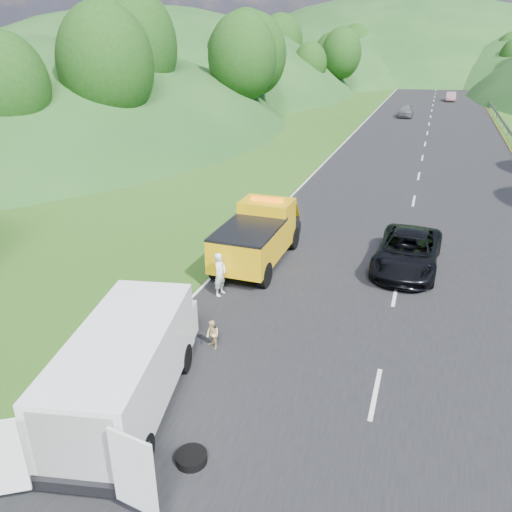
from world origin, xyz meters
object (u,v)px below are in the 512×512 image
at_px(child, 213,348).
at_px(worker, 130,466).
at_px(spare_tire, 192,462).
at_px(passing_suv, 406,268).
at_px(white_van, 127,364).
at_px(woman, 221,295).
at_px(tow_truck, 258,235).
at_px(suitcase, 154,297).

xyz_separation_m(child, worker, (0.13, -4.76, 0.00)).
distance_m(worker, spare_tire, 1.33).
height_order(child, passing_suv, passing_suv).
bearing_deg(passing_suv, worker, -108.60).
distance_m(white_van, woman, 6.47).
height_order(white_van, spare_tire, white_van).
height_order(woman, child, woman).
distance_m(white_van, spare_tire, 2.80).
distance_m(woman, passing_suv, 7.74).
bearing_deg(spare_tire, passing_suv, 72.76).
distance_m(tow_truck, suitcase, 5.21).
xyz_separation_m(spare_tire, passing_suv, (3.74, 12.06, 0.00)).
distance_m(tow_truck, child, 6.57).
relative_size(tow_truck, worker, 3.74).
bearing_deg(worker, white_van, 95.75).
bearing_deg(worker, woman, 73.77).
bearing_deg(white_van, passing_suv, 49.15).
xyz_separation_m(worker, suitcase, (-3.18, 6.59, 0.26)).
height_order(white_van, suitcase, white_van).
bearing_deg(woman, child, -153.28).
bearing_deg(spare_tire, worker, -155.65).
distance_m(woman, spare_tire, 7.84).
distance_m(worker, passing_suv, 13.54).
xyz_separation_m(woman, passing_suv, (6.21, 4.61, 0.00)).
relative_size(worker, passing_suv, 0.30).
height_order(woman, passing_suv, woman).
distance_m(white_van, passing_suv, 12.53).
bearing_deg(woman, white_van, -170.18).
relative_size(suitcase, passing_suv, 0.10).
bearing_deg(tow_truck, woman, -96.14).
bearing_deg(woman, worker, -163.61).
height_order(tow_truck, white_van, tow_truck).
bearing_deg(passing_suv, tow_truck, -163.37).
height_order(white_van, worker, white_van).
relative_size(child, suitcase, 1.78).
bearing_deg(woman, spare_tire, -154.20).
bearing_deg(worker, spare_tire, -0.82).
bearing_deg(passing_suv, suitcase, -140.69).
distance_m(child, passing_suv, 9.35).
bearing_deg(suitcase, tow_truck, 63.47).
distance_m(woman, child, 3.43).
relative_size(tow_truck, passing_suv, 1.12).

